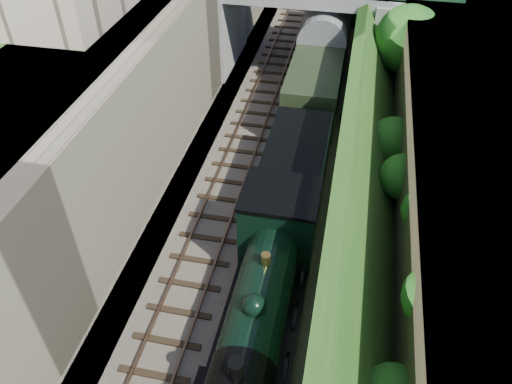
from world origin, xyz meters
TOP-DOWN VIEW (x-y plane):
  - trackbed at (0.00, 20.00)m, footprint 10.00×90.00m
  - retaining_wall at (-5.50, 20.00)m, footprint 1.00×90.00m
  - street_plateau_left at (-9.00, 20.00)m, footprint 6.00×90.00m
  - street_plateau_right at (9.50, 20.00)m, footprint 8.00×90.00m
  - embankment_slope at (5.03, 16.44)m, footprint 4.69×90.00m
  - track_left at (-2.00, 20.00)m, footprint 2.50×90.00m
  - track_right at (1.20, 20.00)m, footprint 2.50×90.00m
  - road_bridge at (0.94, 24.00)m, footprint 16.00×6.40m
  - tree at (5.91, 19.31)m, footprint 3.60×3.80m
  - locomotive at (1.20, 3.50)m, footprint 3.10×10.22m
  - tender at (1.20, 10.86)m, footprint 2.70×6.00m
  - coach_front at (1.20, 23.46)m, footprint 2.90×18.00m

SIDE VIEW (x-z plane):
  - trackbed at x=0.00m, z-range 0.00..0.20m
  - track_left at x=-2.00m, z-range 0.15..0.35m
  - track_right at x=1.20m, z-range 0.15..0.35m
  - tender at x=1.20m, z-range 0.09..3.14m
  - locomotive at x=1.20m, z-range -0.02..3.81m
  - coach_front at x=1.20m, z-range 0.20..3.90m
  - embankment_slope at x=5.03m, z-range -0.38..6.01m
  - street_plateau_right at x=9.50m, z-range 0.00..6.25m
  - retaining_wall at x=-5.50m, z-range 0.00..7.00m
  - street_plateau_left at x=-9.00m, z-range 0.00..7.00m
  - road_bridge at x=0.94m, z-range 0.45..7.70m
  - tree at x=5.91m, z-range 1.35..7.95m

